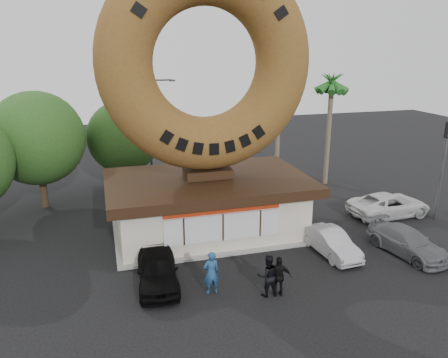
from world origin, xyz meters
TOP-DOWN VIEW (x-y plane):
  - ground at (0.00, 0.00)m, footprint 90.00×90.00m
  - donut_shop at (0.00, 5.98)m, footprint 11.20×7.20m
  - giant_donut at (0.00, 6.00)m, footprint 11.29×2.88m
  - tree_west at (-9.50, 13.00)m, footprint 6.00×6.00m
  - tree_mid at (-4.00, 15.00)m, footprint 5.20×5.20m
  - palm_near at (7.50, 14.00)m, footprint 2.60×2.60m
  - palm_far at (11.00, 12.50)m, footprint 2.60×2.60m
  - street_lamp at (-1.86, 16.00)m, footprint 2.11×0.20m
  - traffic_signal at (14.00, 3.99)m, footprint 0.30×0.38m
  - person_left at (-1.45, -0.38)m, footprint 0.76×0.54m
  - person_center at (0.83, -1.17)m, footprint 0.94×0.74m
  - person_right at (1.29, -1.33)m, footprint 1.14×0.71m
  - car_black at (-3.59, 1.03)m, footprint 2.08×4.50m
  - car_silver at (5.41, 1.56)m, footprint 1.65×3.99m
  - car_grey at (9.18, 0.52)m, footprint 2.66×4.81m
  - car_white at (11.54, 5.30)m, footprint 5.42×2.80m

SIDE VIEW (x-z plane):
  - ground at x=0.00m, z-range 0.00..0.00m
  - car_silver at x=5.41m, z-range 0.00..1.29m
  - car_grey at x=9.18m, z-range 0.00..1.32m
  - car_white at x=11.54m, z-range 0.00..1.46m
  - car_black at x=-3.59m, z-range 0.00..1.49m
  - person_right at x=1.29m, z-range 0.00..1.81m
  - person_center at x=0.83m, z-range 0.00..1.88m
  - person_left at x=-1.45m, z-range 0.00..1.98m
  - donut_shop at x=0.00m, z-range -0.13..3.67m
  - traffic_signal at x=14.00m, z-range 0.83..6.90m
  - tree_mid at x=-4.00m, z-range 0.70..7.33m
  - street_lamp at x=-1.86m, z-range 0.48..8.48m
  - tree_west at x=-9.50m, z-range 0.82..8.47m
  - palm_far at x=11.00m, z-range 3.11..11.86m
  - palm_near at x=7.50m, z-range 3.54..13.29m
  - giant_donut at x=0.00m, z-range 3.80..15.09m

